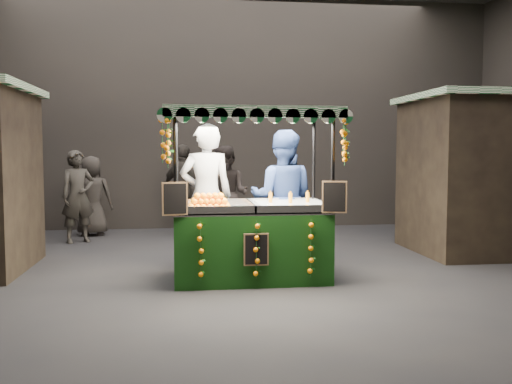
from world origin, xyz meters
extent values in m
plane|color=black|center=(0.00, 0.00, 0.00)|extent=(12.00, 12.00, 0.00)
cube|color=black|center=(0.00, 5.00, 2.50)|extent=(12.00, 0.10, 5.00)
cube|color=black|center=(4.40, 1.50, 1.25)|extent=(2.80, 2.00, 2.50)
cube|color=#115123|center=(4.40, 1.50, 2.55)|extent=(3.00, 2.20, 0.10)
cube|color=black|center=(0.06, 0.02, 0.45)|extent=(1.97, 1.07, 0.89)
cube|color=silver|center=(0.06, 0.02, 0.91)|extent=(1.97, 1.07, 0.04)
cylinder|color=black|center=(-0.90, -0.49, 1.07)|extent=(0.04, 0.04, 2.14)
cylinder|color=black|center=(1.02, -0.49, 1.07)|extent=(0.04, 0.04, 2.14)
cylinder|color=black|center=(-0.90, 0.53, 1.07)|extent=(0.04, 0.04, 2.14)
cylinder|color=black|center=(1.02, 0.53, 1.07)|extent=(0.04, 0.04, 2.14)
cube|color=#115123|center=(0.06, 0.02, 2.18)|extent=(2.19, 1.30, 0.07)
cube|color=silver|center=(0.60, 0.02, 0.97)|extent=(0.88, 0.97, 0.07)
cube|color=black|center=(-0.91, -0.55, 1.12)|extent=(0.30, 0.09, 0.39)
cube|color=black|center=(1.02, -0.55, 1.12)|extent=(0.30, 0.09, 0.39)
cube|color=black|center=(0.06, -0.56, 0.49)|extent=(0.30, 0.02, 0.39)
imported|color=gray|center=(-0.48, 0.84, 1.03)|extent=(0.77, 0.52, 2.06)
imported|color=navy|center=(0.62, 0.81, 0.99)|extent=(1.14, 1.00, 1.98)
imported|color=#2E2A25|center=(-2.73, 3.33, 0.85)|extent=(0.74, 0.66, 1.69)
imported|color=black|center=(-0.02, 3.01, 0.89)|extent=(1.08, 1.02, 1.77)
imported|color=#2E2925|center=(-0.81, 3.98, 0.90)|extent=(1.07, 1.05, 1.81)
imported|color=black|center=(3.78, 3.28, 0.96)|extent=(1.34, 1.41, 1.92)
imported|color=#282320|center=(-2.60, 4.15, 0.79)|extent=(0.78, 0.51, 1.58)
imported|color=#2C2624|center=(4.50, 3.18, 0.80)|extent=(0.78, 1.55, 1.59)
camera|label=1|loc=(-0.80, -7.16, 1.68)|focal=39.21mm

